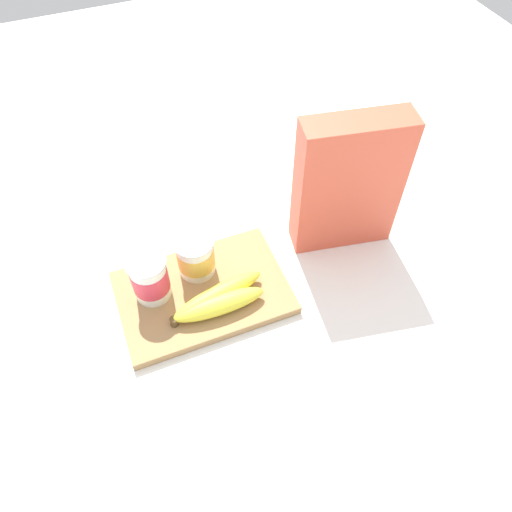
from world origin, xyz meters
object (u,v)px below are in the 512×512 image
(cereal_box, at_px, (348,185))
(yogurt_cup_back, at_px, (196,256))
(cutting_board, at_px, (203,293))
(banana_bunch, at_px, (218,300))
(yogurt_cup_front, at_px, (150,278))

(cereal_box, height_order, yogurt_cup_back, cereal_box)
(yogurt_cup_back, bearing_deg, cereal_box, -1.75)
(cutting_board, distance_m, banana_bunch, 0.05)
(cutting_board, bearing_deg, cereal_box, 7.38)
(yogurt_cup_back, bearing_deg, yogurt_cup_front, -166.35)
(yogurt_cup_back, relative_size, banana_bunch, 0.45)
(cutting_board, height_order, banana_bunch, banana_bunch)
(cutting_board, relative_size, banana_bunch, 1.65)
(yogurt_cup_front, bearing_deg, yogurt_cup_back, 13.65)
(cutting_board, xyz_separation_m, yogurt_cup_front, (-0.08, 0.03, 0.06))
(yogurt_cup_front, distance_m, banana_bunch, 0.12)
(cutting_board, relative_size, yogurt_cup_front, 3.23)
(cereal_box, xyz_separation_m, yogurt_cup_front, (-0.38, -0.01, -0.07))
(cereal_box, relative_size, yogurt_cup_front, 2.98)
(yogurt_cup_front, height_order, yogurt_cup_back, yogurt_cup_front)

